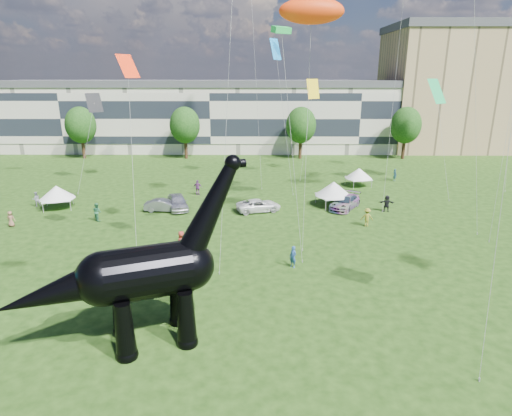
{
  "coord_description": "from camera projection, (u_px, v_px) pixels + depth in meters",
  "views": [
    {
      "loc": [
        0.77,
        -21.33,
        14.22
      ],
      "look_at": [
        0.57,
        8.0,
        5.0
      ],
      "focal_mm": 30.0,
      "sensor_mm": 36.0,
      "label": 1
    }
  ],
  "objects": [
    {
      "name": "tree_far_left",
      "position": [
        80.0,
        122.0,
        73.48
      ],
      "size": [
        5.2,
        5.2,
        9.44
      ],
      "color": "#382314",
      "rests_on": "ground"
    },
    {
      "name": "terrace_row",
      "position": [
        213.0,
        119.0,
        82.01
      ],
      "size": [
        78.0,
        11.0,
        12.0
      ],
      "primitive_type": "cube",
      "color": "beige",
      "rests_on": "ground"
    },
    {
      "name": "ground",
      "position": [
        245.0,
        332.0,
        24.62
      ],
      "size": [
        220.0,
        220.0,
        0.0
      ],
      "primitive_type": "plane",
      "color": "#16330C",
      "rests_on": "ground"
    },
    {
      "name": "car_grey",
      "position": [
        164.0,
        205.0,
        46.11
      ],
      "size": [
        4.07,
        1.53,
        1.33
      ],
      "primitive_type": "imported",
      "rotation": [
        0.0,
        0.0,
        1.54
      ],
      "color": "slate",
      "rests_on": "ground"
    },
    {
      "name": "tree_far_right",
      "position": [
        406.0,
        122.0,
        73.12
      ],
      "size": [
        5.2,
        5.2,
        9.44
      ],
      "color": "#382314",
      "rests_on": "ground"
    },
    {
      "name": "gazebo_near",
      "position": [
        333.0,
        189.0,
        47.67
      ],
      "size": [
        4.87,
        4.87,
        2.79
      ],
      "rotation": [
        0.0,
        0.0,
        0.25
      ],
      "color": "white",
      "rests_on": "ground"
    },
    {
      "name": "apartment_block",
      "position": [
        460.0,
        91.0,
        83.07
      ],
      "size": [
        28.0,
        18.0,
        22.0
      ],
      "primitive_type": "cube",
      "color": "tan",
      "rests_on": "ground"
    },
    {
      "name": "tree_mid_left",
      "position": [
        185.0,
        122.0,
        73.37
      ],
      "size": [
        5.2,
        5.2,
        9.44
      ],
      "color": "#382314",
      "rests_on": "ground"
    },
    {
      "name": "car_white",
      "position": [
        259.0,
        205.0,
        46.07
      ],
      "size": [
        5.21,
        3.46,
        1.33
      ],
      "primitive_type": "imported",
      "rotation": [
        0.0,
        0.0,
        1.85
      ],
      "color": "white",
      "rests_on": "ground"
    },
    {
      "name": "car_silver",
      "position": [
        178.0,
        202.0,
        46.82
      ],
      "size": [
        3.33,
        5.18,
        1.64
      ],
      "primitive_type": "imported",
      "rotation": [
        0.0,
        0.0,
        0.31
      ],
      "color": "silver",
      "rests_on": "ground"
    },
    {
      "name": "gazebo_left",
      "position": [
        57.0,
        192.0,
        46.82
      ],
      "size": [
        4.65,
        4.65,
        2.58
      ],
      "rotation": [
        0.0,
        0.0,
        0.31
      ],
      "color": "white",
      "rests_on": "ground"
    },
    {
      "name": "car_dark",
      "position": [
        345.0,
        202.0,
        46.97
      ],
      "size": [
        4.54,
        5.56,
        1.52
      ],
      "primitive_type": "imported",
      "rotation": [
        0.0,
        0.0,
        -0.55
      ],
      "color": "#595960",
      "rests_on": "ground"
    },
    {
      "name": "tree_mid_right",
      "position": [
        301.0,
        122.0,
        73.24
      ],
      "size": [
        5.2,
        5.2,
        9.44
      ],
      "color": "#382314",
      "rests_on": "ground"
    },
    {
      "name": "gazebo_far",
      "position": [
        359.0,
        173.0,
        56.24
      ],
      "size": [
        4.18,
        4.18,
        2.41
      ],
      "rotation": [
        0.0,
        0.0,
        0.24
      ],
      "color": "white",
      "rests_on": "ground"
    },
    {
      "name": "dinosaur_sculpture",
      "position": [
        139.0,
        276.0,
        22.63
      ],
      "size": [
        12.65,
        6.4,
        10.55
      ],
      "rotation": [
        0.0,
        0.0,
        0.37
      ],
      "color": "black",
      "rests_on": "ground"
    },
    {
      "name": "visitors",
      "position": [
        239.0,
        222.0,
        40.21
      ],
      "size": [
        44.64,
        47.24,
        1.88
      ],
      "color": "#713475",
      "rests_on": "ground"
    }
  ]
}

